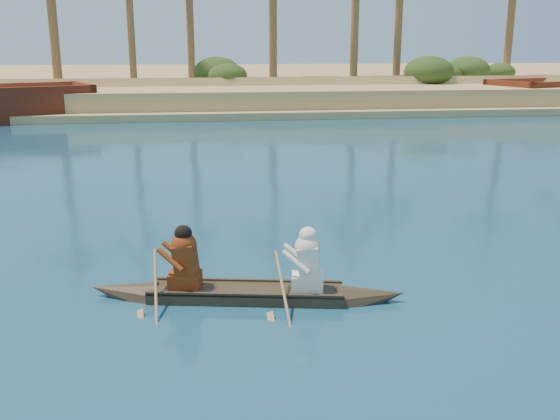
{
  "coord_description": "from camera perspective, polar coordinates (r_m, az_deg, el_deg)",
  "views": [
    {
      "loc": [
        7.31,
        -8.09,
        3.49
      ],
      "look_at": [
        8.72,
        1.78,
        0.87
      ],
      "focal_mm": 40.0,
      "sensor_mm": 36.0,
      "label": 1
    }
  ],
  "objects": [
    {
      "name": "sandy_embankment",
      "position": [
        55.54,
        -15.99,
        11.12
      ],
      "size": [
        150.0,
        51.0,
        1.5
      ],
      "color": "tan",
      "rests_on": "ground"
    },
    {
      "name": "shrub_cluster",
      "position": [
        40.32,
        -18.9,
        10.71
      ],
      "size": [
        100.0,
        6.0,
        2.4
      ],
      "primitive_type": null,
      "color": "#274017",
      "rests_on": "ground"
    },
    {
      "name": "canoe",
      "position": [
        8.9,
        -3.13,
        -6.69
      ],
      "size": [
        4.52,
        1.44,
        1.24
      ],
      "rotation": [
        0.0,
        0.0,
        -0.19
      ],
      "color": "#372C1E",
      "rests_on": "ground"
    }
  ]
}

